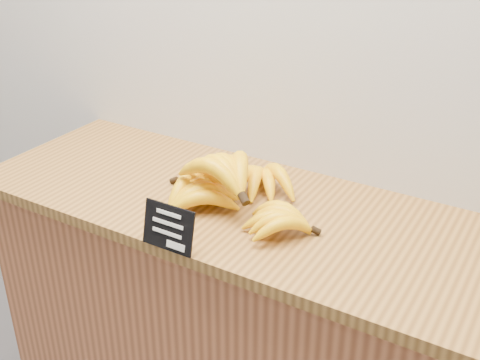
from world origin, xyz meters
name	(u,v)px	position (x,y,z in m)	size (l,w,h in m)	color
counter	(249,351)	(0.11, 2.75, 0.45)	(1.40, 0.50, 0.90)	#AB6037
counter_top	(250,210)	(0.11, 2.75, 0.92)	(1.47, 0.54, 0.03)	olive
chalkboard_sign	(168,228)	(0.05, 2.49, 0.98)	(0.13, 0.01, 0.10)	black
banana_pile	(228,186)	(0.06, 2.72, 0.98)	(0.45, 0.36, 0.13)	yellow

